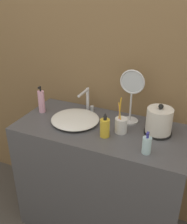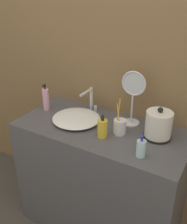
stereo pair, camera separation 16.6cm
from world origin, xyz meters
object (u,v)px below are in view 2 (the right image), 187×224
Objects in this scene: toothbrush_cup at (120,126)px; mouthwash_bottle at (102,128)px; faucet at (90,99)px; electric_kettle at (158,126)px; shampoo_bottle at (141,148)px; lotion_bottle at (46,99)px; vanity_mirror at (133,94)px.

toothbrush_cup is 0.11m from mouthwash_bottle.
faucet reaches higher than mouthwash_bottle.
shampoo_bottle is (-0.02, -0.23, -0.03)m from electric_kettle.
faucet is 0.36m from toothbrush_cup.
toothbrush_cup is at bearing -3.71° from lotion_bottle.
lotion_bottle is at bearing 166.49° from shampoo_bottle.
lotion_bottle is at bearing -155.09° from faucet.
toothbrush_cup is (-0.22, -0.08, -0.03)m from electric_kettle.
electric_kettle is at bearing 29.79° from mouthwash_bottle.
lotion_bottle is (-0.82, -0.04, 0.00)m from electric_kettle.
vanity_mirror reaches higher than mouthwash_bottle.
electric_kettle reaches higher than faucet.
toothbrush_cup reaches higher than electric_kettle.
lotion_bottle is 0.54× the size of vanity_mirror.
toothbrush_cup is at bearing 142.18° from shampoo_bottle.
electric_kettle is at bearing -10.49° from faucet.
lotion_bottle reaches higher than shampoo_bottle.
shampoo_bottle is 0.28m from mouthwash_bottle.
toothbrush_cup is at bearing 50.06° from mouthwash_bottle.
toothbrush_cup is 0.22m from vanity_mirror.
vanity_mirror is (0.62, 0.12, 0.13)m from lotion_bottle.
shampoo_bottle is at bearing -13.98° from mouthwash_bottle.
shampoo_bottle is 0.84× the size of mouthwash_bottle.
mouthwash_bottle is (-0.07, -0.09, 0.01)m from toothbrush_cup.
vanity_mirror is at bearing 10.67° from lotion_bottle.
electric_kettle is 0.88× the size of toothbrush_cup.
shampoo_bottle is at bearing -93.92° from electric_kettle.
toothbrush_cup is 0.62× the size of vanity_mirror.
mouthwash_bottle is at bearing -47.43° from faucet.
shampoo_bottle is 0.37× the size of vanity_mirror.
faucet is 0.36m from mouthwash_bottle.
faucet is at bearing 24.91° from lotion_bottle.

